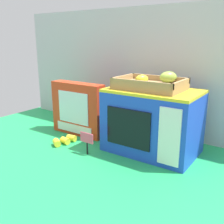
{
  "coord_description": "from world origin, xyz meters",
  "views": [
    {
      "loc": [
        0.69,
        -1.01,
        0.5
      ],
      "look_at": [
        -0.01,
        -0.0,
        0.15
      ],
      "focal_mm": 41.98,
      "sensor_mm": 36.0,
      "label": 1
    }
  ],
  "objects_px": {
    "loose_toy_banana": "(65,140)",
    "cookie_set_box": "(78,109)",
    "price_sign": "(87,140)",
    "food_groups_crate": "(151,84)",
    "toy_microwave": "(152,121)"
  },
  "relations": [
    {
      "from": "price_sign",
      "to": "loose_toy_banana",
      "type": "bearing_deg",
      "value": 169.55
    },
    {
      "from": "cookie_set_box",
      "to": "price_sign",
      "type": "bearing_deg",
      "value": -40.53
    },
    {
      "from": "cookie_set_box",
      "to": "loose_toy_banana",
      "type": "height_order",
      "value": "cookie_set_box"
    },
    {
      "from": "price_sign",
      "to": "cookie_set_box",
      "type": "bearing_deg",
      "value": 139.47
    },
    {
      "from": "food_groups_crate",
      "to": "cookie_set_box",
      "type": "bearing_deg",
      "value": -176.92
    },
    {
      "from": "price_sign",
      "to": "food_groups_crate",
      "type": "bearing_deg",
      "value": 44.31
    },
    {
      "from": "loose_toy_banana",
      "to": "cookie_set_box",
      "type": "bearing_deg",
      "value": 104.49
    },
    {
      "from": "cookie_set_box",
      "to": "price_sign",
      "type": "xyz_separation_m",
      "value": [
        0.21,
        -0.18,
        -0.07
      ]
    },
    {
      "from": "price_sign",
      "to": "toy_microwave",
      "type": "bearing_deg",
      "value": 41.86
    },
    {
      "from": "toy_microwave",
      "to": "loose_toy_banana",
      "type": "xyz_separation_m",
      "value": [
        -0.39,
        -0.16,
        -0.13
      ]
    },
    {
      "from": "cookie_set_box",
      "to": "price_sign",
      "type": "height_order",
      "value": "cookie_set_box"
    },
    {
      "from": "food_groups_crate",
      "to": "cookie_set_box",
      "type": "xyz_separation_m",
      "value": [
        -0.41,
        -0.02,
        -0.17
      ]
    },
    {
      "from": "toy_microwave",
      "to": "loose_toy_banana",
      "type": "relative_size",
      "value": 3.07
    },
    {
      "from": "food_groups_crate",
      "to": "loose_toy_banana",
      "type": "distance_m",
      "value": 0.5
    },
    {
      "from": "loose_toy_banana",
      "to": "toy_microwave",
      "type": "bearing_deg",
      "value": 22.97
    }
  ]
}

